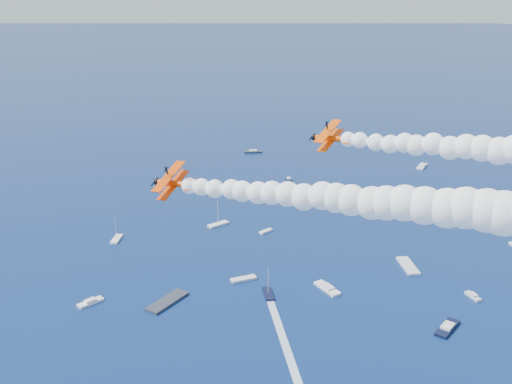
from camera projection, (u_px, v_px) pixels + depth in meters
The scene contains 4 objects.
biplane_lead at pixel (332, 138), 112.92m from camera, with size 8.04×9.01×5.43m, color #F65005, non-canonical shape.
biplane_trail at pixel (174, 183), 104.50m from camera, with size 7.87×8.83×5.32m, color #F54605, non-canonical shape.
smoke_trail_trail at pixel (371, 201), 89.31m from camera, with size 68.16×19.72×12.34m, color white, non-canonical shape.
spectator_boats at pixel (421, 278), 181.38m from camera, with size 251.23×192.75×0.70m.
Camera 1 is at (59.75, -52.89, 86.70)m, focal length 43.26 mm.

